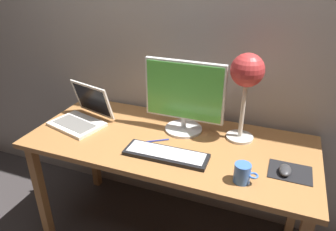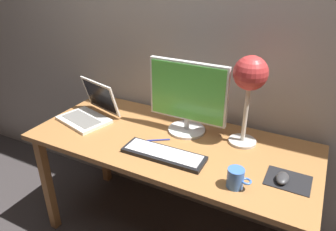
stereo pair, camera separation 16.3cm
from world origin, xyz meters
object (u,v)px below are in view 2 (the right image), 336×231
object	(u,v)px
monitor	(188,97)
coffee_mug	(236,178)
desk_lamp	(250,79)
mouse	(282,178)
pen	(158,140)
laptop	(92,108)
keyboard_main	(164,154)

from	to	relation	value
monitor	coffee_mug	distance (m)	0.57
desk_lamp	mouse	xyz separation A→B (m)	(0.26, -0.25, -0.35)
pen	laptop	bearing A→B (deg)	173.73
desk_lamp	pen	size ratio (longest dim) A/B	3.52
keyboard_main	desk_lamp	size ratio (longest dim) A/B	0.90
keyboard_main	laptop	size ratio (longest dim) A/B	1.19
monitor	laptop	world-z (taller)	monitor
keyboard_main	laptop	bearing A→B (deg)	164.09
desk_lamp	coffee_mug	distance (m)	0.51
mouse	laptop	bearing A→B (deg)	174.80
mouse	desk_lamp	bearing A→B (deg)	135.15
monitor	coffee_mug	bearing A→B (deg)	-42.04
keyboard_main	desk_lamp	distance (m)	0.58
mouse	coffee_mug	size ratio (longest dim) A/B	0.87
monitor	desk_lamp	distance (m)	0.36
keyboard_main	pen	world-z (taller)	keyboard_main
keyboard_main	coffee_mug	world-z (taller)	coffee_mug
desk_lamp	pen	xyz separation A→B (m)	(-0.43, -0.20, -0.37)
keyboard_main	coffee_mug	distance (m)	0.41
desk_lamp	mouse	size ratio (longest dim) A/B	5.14
pen	keyboard_main	bearing A→B (deg)	-49.26
keyboard_main	pen	xyz separation A→B (m)	(-0.10, 0.12, -0.01)
keyboard_main	mouse	world-z (taller)	mouse
coffee_mug	desk_lamp	bearing A→B (deg)	100.89
monitor	coffee_mug	xyz separation A→B (m)	(0.40, -0.36, -0.17)
monitor	laptop	size ratio (longest dim) A/B	1.25
coffee_mug	monitor	bearing A→B (deg)	137.96
monitor	desk_lamp	size ratio (longest dim) A/B	0.94
desk_lamp	keyboard_main	bearing A→B (deg)	-135.33
keyboard_main	mouse	size ratio (longest dim) A/B	4.61
monitor	mouse	distance (m)	0.66
mouse	coffee_mug	world-z (taller)	coffee_mug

